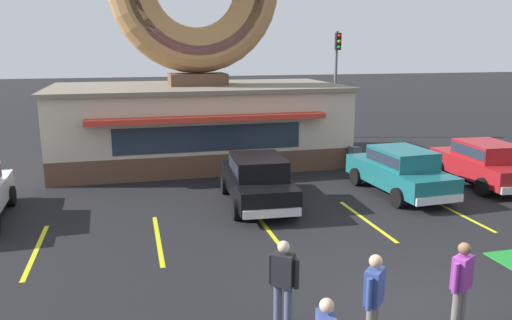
% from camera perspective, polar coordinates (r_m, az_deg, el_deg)
% --- Properties ---
extents(ground_plane, '(160.00, 160.00, 0.00)m').
position_cam_1_polar(ground_plane, '(10.47, 18.26, -16.16)').
color(ground_plane, black).
extents(donut_shop_building, '(12.30, 6.75, 10.96)m').
position_cam_1_polar(donut_shop_building, '(21.80, -6.70, 9.50)').
color(donut_shop_building, brown).
rests_on(donut_shop_building, ground).
extents(car_teal, '(2.16, 4.64, 1.60)m').
position_cam_1_polar(car_teal, '(17.77, 16.13, -1.01)').
color(car_teal, '#196066').
rests_on(car_teal, ground).
extents(car_black, '(2.18, 4.65, 1.60)m').
position_cam_1_polar(car_black, '(15.91, 0.17, -2.09)').
color(car_black, black).
rests_on(car_black, ground).
extents(car_red, '(2.20, 4.66, 1.60)m').
position_cam_1_polar(car_red, '(20.02, 24.60, -0.16)').
color(car_red, maroon).
rests_on(car_red, ground).
extents(pedestrian_blue_sweater_man, '(0.53, 0.39, 1.66)m').
position_cam_1_polar(pedestrian_blue_sweater_man, '(9.70, 22.40, -12.81)').
color(pedestrian_blue_sweater_man, slate).
rests_on(pedestrian_blue_sweater_man, ground).
extents(pedestrian_leather_jacket_man, '(0.49, 0.42, 1.65)m').
position_cam_1_polar(pedestrian_leather_jacket_man, '(9.12, 3.12, -13.53)').
color(pedestrian_leather_jacket_man, '#474C66').
rests_on(pedestrian_leather_jacket_man, ground).
extents(pedestrian_beanie_man, '(0.45, 0.44, 1.68)m').
position_cam_1_polar(pedestrian_beanie_man, '(8.74, 13.30, -15.00)').
color(pedestrian_beanie_man, slate).
rests_on(pedestrian_beanie_man, ground).
extents(trash_bin, '(0.57, 0.57, 0.97)m').
position_cam_1_polar(trash_bin, '(20.92, 11.18, 0.24)').
color(trash_bin, '#51565B').
rests_on(trash_bin, ground).
extents(traffic_light_pole, '(0.28, 0.47, 5.80)m').
position_cam_1_polar(traffic_light_pole, '(27.93, 9.16, 10.06)').
color(traffic_light_pole, '#595B60').
rests_on(traffic_light_pole, ground).
extents(parking_stripe_far_left, '(0.12, 3.60, 0.01)m').
position_cam_1_polar(parking_stripe_far_left, '(13.78, -23.83, -9.42)').
color(parking_stripe_far_left, yellow).
rests_on(parking_stripe_far_left, ground).
extents(parking_stripe_left, '(0.12, 3.60, 0.01)m').
position_cam_1_polar(parking_stripe_left, '(13.57, -11.12, -8.87)').
color(parking_stripe_left, yellow).
rests_on(parking_stripe_left, ground).
extents(parking_stripe_mid_left, '(0.12, 3.60, 0.01)m').
position_cam_1_polar(parking_stripe_mid_left, '(14.02, 1.33, -7.91)').
color(parking_stripe_mid_left, yellow).
rests_on(parking_stripe_mid_left, ground).
extents(parking_stripe_centre, '(0.12, 3.60, 0.01)m').
position_cam_1_polar(parking_stripe_centre, '(15.06, 12.47, -6.74)').
color(parking_stripe_centre, yellow).
rests_on(parking_stripe_centre, ground).
extents(parking_stripe_mid_right, '(0.12, 3.60, 0.01)m').
position_cam_1_polar(parking_stripe_mid_right, '(16.58, 21.83, -5.55)').
color(parking_stripe_mid_right, yellow).
rests_on(parking_stripe_mid_right, ground).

